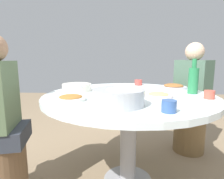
{
  "coord_description": "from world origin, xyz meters",
  "views": [
    {
      "loc": [
        -1.43,
        0.06,
        1.02
      ],
      "look_at": [
        -0.06,
        0.13,
        0.79
      ],
      "focal_mm": 30.11,
      "sensor_mm": 36.0,
      "label": 1
    }
  ],
  "objects_px": {
    "dish_stirfry": "(173,87)",
    "dish_tofu_braise": "(71,98)",
    "tea_cup_near": "(169,106)",
    "rice_bowl": "(118,97)",
    "soup_bowl": "(77,88)",
    "green_bottle": "(193,80)",
    "tea_cup_side": "(138,82)",
    "diner_left": "(192,85)",
    "tea_cup_far": "(209,95)",
    "round_dining_table": "(129,108)",
    "stool_for_diner_right": "(5,171)",
    "dish_noodles": "(158,95)",
    "stool_for_diner_left": "(189,132)"
  },
  "relations": [
    {
      "from": "rice_bowl",
      "to": "diner_left",
      "type": "relative_size",
      "value": 0.4
    },
    {
      "from": "stool_for_diner_left",
      "to": "soup_bowl",
      "type": "bearing_deg",
      "value": 112.21
    },
    {
      "from": "round_dining_table",
      "to": "diner_left",
      "type": "height_order",
      "value": "diner_left"
    },
    {
      "from": "tea_cup_far",
      "to": "rice_bowl",
      "type": "bearing_deg",
      "value": 108.81
    },
    {
      "from": "soup_bowl",
      "to": "green_bottle",
      "type": "bearing_deg",
      "value": -94.42
    },
    {
      "from": "rice_bowl",
      "to": "tea_cup_side",
      "type": "xyz_separation_m",
      "value": [
        0.84,
        -0.19,
        -0.02
      ]
    },
    {
      "from": "soup_bowl",
      "to": "diner_left",
      "type": "xyz_separation_m",
      "value": [
        0.46,
        -1.13,
        -0.03
      ]
    },
    {
      "from": "dish_tofu_braise",
      "to": "stool_for_diner_right",
      "type": "distance_m",
      "value": 0.75
    },
    {
      "from": "rice_bowl",
      "to": "stool_for_diner_left",
      "type": "height_order",
      "value": "rice_bowl"
    },
    {
      "from": "round_dining_table",
      "to": "stool_for_diner_right",
      "type": "xyz_separation_m",
      "value": [
        -0.22,
        0.9,
        -0.43
      ]
    },
    {
      "from": "green_bottle",
      "to": "stool_for_diner_right",
      "type": "bearing_deg",
      "value": 101.04
    },
    {
      "from": "green_bottle",
      "to": "diner_left",
      "type": "relative_size",
      "value": 0.36
    },
    {
      "from": "dish_tofu_braise",
      "to": "tea_cup_far",
      "type": "distance_m",
      "value": 0.94
    },
    {
      "from": "diner_left",
      "to": "dish_tofu_braise",
      "type": "bearing_deg",
      "value": 127.03
    },
    {
      "from": "dish_stirfry",
      "to": "tea_cup_near",
      "type": "distance_m",
      "value": 0.8
    },
    {
      "from": "tea_cup_side",
      "to": "stool_for_diner_left",
      "type": "bearing_deg",
      "value": -80.94
    },
    {
      "from": "dish_tofu_braise",
      "to": "tea_cup_near",
      "type": "relative_size",
      "value": 2.6
    },
    {
      "from": "dish_stirfry",
      "to": "tea_cup_side",
      "type": "relative_size",
      "value": 3.0
    },
    {
      "from": "tea_cup_far",
      "to": "stool_for_diner_right",
      "type": "distance_m",
      "value": 1.55
    },
    {
      "from": "dish_stirfry",
      "to": "tea_cup_far",
      "type": "bearing_deg",
      "value": -163.15
    },
    {
      "from": "round_dining_table",
      "to": "dish_tofu_braise",
      "type": "height_order",
      "value": "dish_tofu_braise"
    },
    {
      "from": "rice_bowl",
      "to": "tea_cup_side",
      "type": "relative_size",
      "value": 3.97
    },
    {
      "from": "soup_bowl",
      "to": "stool_for_diner_left",
      "type": "bearing_deg",
      "value": -67.79
    },
    {
      "from": "dish_stirfry",
      "to": "tea_cup_far",
      "type": "xyz_separation_m",
      "value": [
        -0.42,
        -0.13,
        0.01
      ]
    },
    {
      "from": "dish_stirfry",
      "to": "green_bottle",
      "type": "relative_size",
      "value": 0.86
    },
    {
      "from": "dish_noodles",
      "to": "tea_cup_near",
      "type": "relative_size",
      "value": 2.61
    },
    {
      "from": "tea_cup_near",
      "to": "stool_for_diner_right",
      "type": "bearing_deg",
      "value": 76.48
    },
    {
      "from": "dish_stirfry",
      "to": "dish_tofu_braise",
      "type": "bearing_deg",
      "value": 122.6
    },
    {
      "from": "dish_noodles",
      "to": "tea_cup_far",
      "type": "distance_m",
      "value": 0.34
    },
    {
      "from": "dish_tofu_braise",
      "to": "tea_cup_near",
      "type": "distance_m",
      "value": 0.63
    },
    {
      "from": "soup_bowl",
      "to": "stool_for_diner_left",
      "type": "distance_m",
      "value": 1.35
    },
    {
      "from": "soup_bowl",
      "to": "stool_for_diner_right",
      "type": "relative_size",
      "value": 0.57
    },
    {
      "from": "soup_bowl",
      "to": "green_bottle",
      "type": "distance_m",
      "value": 0.94
    },
    {
      "from": "round_dining_table",
      "to": "tea_cup_far",
      "type": "relative_size",
      "value": 18.72
    },
    {
      "from": "tea_cup_near",
      "to": "diner_left",
      "type": "relative_size",
      "value": 0.1
    },
    {
      "from": "round_dining_table",
      "to": "tea_cup_far",
      "type": "xyz_separation_m",
      "value": [
        -0.14,
        -0.54,
        0.14
      ]
    },
    {
      "from": "dish_tofu_braise",
      "to": "diner_left",
      "type": "relative_size",
      "value": 0.26
    },
    {
      "from": "soup_bowl",
      "to": "tea_cup_side",
      "type": "relative_size",
      "value": 3.14
    },
    {
      "from": "round_dining_table",
      "to": "soup_bowl",
      "type": "distance_m",
      "value": 0.47
    },
    {
      "from": "tea_cup_near",
      "to": "rice_bowl",
      "type": "bearing_deg",
      "value": 63.05
    },
    {
      "from": "green_bottle",
      "to": "dish_noodles",
      "type": "bearing_deg",
      "value": 117.08
    },
    {
      "from": "tea_cup_near",
      "to": "tea_cup_side",
      "type": "distance_m",
      "value": 0.98
    },
    {
      "from": "dish_stirfry",
      "to": "dish_tofu_braise",
      "type": "distance_m",
      "value": 0.96
    },
    {
      "from": "tea_cup_near",
      "to": "soup_bowl",
      "type": "bearing_deg",
      "value": 45.62
    },
    {
      "from": "tea_cup_side",
      "to": "stool_for_diner_right",
      "type": "xyz_separation_m",
      "value": [
        -0.72,
        1.02,
        -0.57
      ]
    },
    {
      "from": "soup_bowl",
      "to": "dish_stirfry",
      "type": "xyz_separation_m",
      "value": [
        0.16,
        -0.85,
        -0.01
      ]
    },
    {
      "from": "dish_tofu_braise",
      "to": "tea_cup_side",
      "type": "xyz_separation_m",
      "value": [
        0.73,
        -0.51,
        0.01
      ]
    },
    {
      "from": "tea_cup_near",
      "to": "diner_left",
      "type": "distance_m",
      "value": 1.19
    },
    {
      "from": "soup_bowl",
      "to": "stool_for_diner_left",
      "type": "relative_size",
      "value": 0.57
    },
    {
      "from": "dish_noodles",
      "to": "tea_cup_side",
      "type": "height_order",
      "value": "tea_cup_side"
    }
  ]
}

